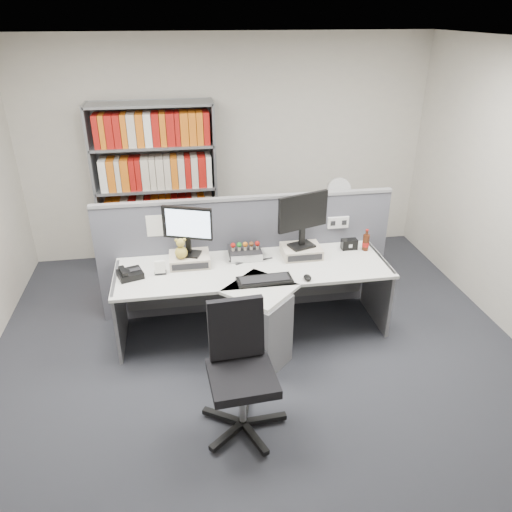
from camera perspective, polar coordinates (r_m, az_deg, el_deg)
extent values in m
plane|color=#303239|center=(4.43, 1.41, -14.53)|extent=(5.50, 5.50, 0.00)
cube|color=beige|center=(6.25, -3.20, 12.14)|extent=(5.00, 0.04, 2.70)
cube|color=white|center=(3.34, 1.97, 22.98)|extent=(5.00, 5.50, 0.04)
cube|color=#575863|center=(5.10, -1.09, 0.03)|extent=(3.00, 0.05, 1.25)
cube|color=#9D9DA2|center=(4.85, -1.16, 6.74)|extent=(3.00, 0.07, 0.03)
cube|color=white|center=(5.15, 9.46, 3.88)|extent=(0.22, 0.04, 0.12)
cube|color=white|center=(4.87, -11.65, 3.58)|extent=(0.16, 0.00, 0.22)
cube|color=white|center=(4.86, -6.94, 3.93)|extent=(0.16, 0.00, 0.22)
cube|color=white|center=(5.04, 6.83, 4.79)|extent=(0.16, 0.00, 0.22)
cube|color=white|center=(4.69, -0.34, -1.43)|extent=(2.60, 0.80, 0.03)
cube|color=white|center=(4.35, 0.49, -3.88)|extent=(0.74, 0.74, 0.03)
cube|color=slate|center=(4.44, 0.74, -8.66)|extent=(0.57, 0.57, 0.69)
cube|color=slate|center=(4.86, -15.49, -6.12)|extent=(0.03, 0.70, 0.72)
cube|color=slate|center=(5.19, 13.80, -3.66)|extent=(0.03, 0.70, 0.72)
cube|color=slate|center=(5.17, -0.96, -3.04)|extent=(2.50, 0.02, 0.45)
cube|color=beige|center=(4.76, -7.69, -0.37)|extent=(0.38, 0.30, 0.10)
cube|color=black|center=(4.62, -7.61, -1.21)|extent=(0.34, 0.01, 0.06)
cube|color=beige|center=(4.90, 5.26, 0.58)|extent=(0.38, 0.30, 0.10)
cube|color=black|center=(4.77, 5.69, -0.21)|extent=(0.34, 0.01, 0.06)
cube|color=black|center=(4.73, -7.74, 0.27)|extent=(0.25, 0.21, 0.02)
cube|color=black|center=(4.69, -7.80, 1.20)|extent=(0.05, 0.04, 0.17)
cube|color=black|center=(4.60, -7.98, 3.81)|extent=(0.46, 0.20, 0.31)
cube|color=#C5DEFF|center=(4.58, -7.88, 3.73)|extent=(0.40, 0.15, 0.27)
cube|color=black|center=(4.87, 5.28, 1.22)|extent=(0.28, 0.24, 0.02)
cube|color=black|center=(4.83, 5.33, 2.25)|extent=(0.06, 0.05, 0.19)
cube|color=black|center=(4.73, 5.47, 5.14)|extent=(0.52, 0.21, 0.35)
cube|color=#C5DEFF|center=(4.71, 5.44, 5.05)|extent=(0.46, 0.16, 0.30)
cube|color=black|center=(4.86, -1.28, 0.38)|extent=(0.31, 0.27, 0.08)
cube|color=silver|center=(4.74, -1.04, -0.35)|extent=(0.31, 0.01, 0.08)
cylinder|color=beige|center=(4.80, -2.67, 0.80)|extent=(0.03, 0.03, 0.03)
sphere|color=#A5140F|center=(4.79, -2.68, 1.25)|extent=(0.05, 0.05, 0.05)
cylinder|color=beige|center=(4.81, -1.96, 0.85)|extent=(0.03, 0.03, 0.03)
sphere|color=#19721E|center=(4.79, -1.97, 1.30)|extent=(0.05, 0.05, 0.05)
cylinder|color=beige|center=(4.82, -1.25, 0.90)|extent=(0.03, 0.03, 0.03)
sphere|color=orange|center=(4.80, -1.26, 1.36)|extent=(0.05, 0.05, 0.05)
cylinder|color=beige|center=(4.83, -0.55, 0.95)|extent=(0.03, 0.03, 0.03)
sphere|color=#593319|center=(4.81, -0.55, 1.41)|extent=(0.05, 0.05, 0.05)
cylinder|color=beige|center=(4.83, 0.16, 1.00)|extent=(0.03, 0.03, 0.03)
sphere|color=#A5140F|center=(4.82, 0.16, 1.45)|extent=(0.05, 0.05, 0.05)
cube|color=black|center=(4.43, 0.99, -2.82)|extent=(0.50, 0.21, 0.03)
cube|color=black|center=(4.42, 0.99, -2.63)|extent=(0.45, 0.15, 0.01)
ellipsoid|color=black|center=(4.48, 5.97, -2.50)|extent=(0.07, 0.11, 0.04)
cube|color=black|center=(4.64, -14.36, -2.05)|extent=(0.26, 0.25, 0.06)
cube|color=black|center=(4.61, -15.12, -1.70)|extent=(0.10, 0.18, 0.03)
cube|color=black|center=(4.63, -13.82, -1.55)|extent=(0.11, 0.09, 0.01)
cube|color=black|center=(4.65, -10.99, -1.90)|extent=(0.11, 0.06, 0.02)
cube|color=white|center=(4.60, -11.06, -1.32)|extent=(0.10, 0.04, 0.11)
cube|color=white|center=(4.64, -11.06, -1.08)|extent=(0.10, 0.04, 0.11)
sphere|color=gold|center=(4.65, -8.65, 0.40)|extent=(0.12, 0.12, 0.12)
sphere|color=gold|center=(4.61, -8.73, 1.52)|extent=(0.08, 0.08, 0.08)
sphere|color=gold|center=(4.60, -9.23, 1.81)|extent=(0.03, 0.03, 0.03)
sphere|color=gold|center=(4.60, -8.29, 1.88)|extent=(0.03, 0.03, 0.03)
cube|color=black|center=(5.10, 10.73, 1.35)|extent=(0.16, 0.09, 0.11)
cylinder|color=#3F190A|center=(5.10, 12.59, 1.54)|extent=(0.07, 0.07, 0.17)
cylinder|color=#A5140F|center=(5.10, 12.57, 1.35)|extent=(0.07, 0.07, 0.05)
cylinder|color=#3F190A|center=(5.05, 12.71, 2.64)|extent=(0.03, 0.03, 0.05)
cylinder|color=#A5140F|center=(5.04, 12.74, 2.94)|extent=(0.03, 0.03, 0.01)
cube|color=gray|center=(6.10, -17.90, 7.09)|extent=(0.03, 0.40, 2.00)
cube|color=gray|center=(6.04, -4.79, 8.12)|extent=(0.03, 0.40, 2.00)
cube|color=gray|center=(6.21, -11.36, 8.21)|extent=(1.40, 0.02, 2.00)
cube|color=gray|center=(6.41, -10.61, -0.65)|extent=(1.38, 0.40, 0.03)
cube|color=gray|center=(6.20, -10.99, 3.46)|extent=(1.38, 0.40, 0.03)
cube|color=gray|center=(6.03, -11.40, 7.83)|extent=(1.38, 0.40, 0.03)
cube|color=gray|center=(5.89, -11.84, 12.43)|extent=(1.38, 0.40, 0.03)
cube|color=gray|center=(5.80, -12.28, 16.83)|extent=(1.38, 0.40, 0.03)
cube|color=#A5140F|center=(6.30, -10.76, 0.81)|extent=(1.24, 0.28, 0.36)
cube|color=orange|center=(6.10, -11.15, 5.03)|extent=(1.24, 0.28, 0.36)
cube|color=beige|center=(5.94, -11.58, 9.52)|extent=(1.24, 0.28, 0.36)
cube|color=white|center=(5.82, -12.03, 14.22)|extent=(1.24, 0.28, 0.36)
cube|color=gray|center=(6.14, 9.04, 1.65)|extent=(0.45, 0.60, 0.70)
cube|color=black|center=(5.81, 10.04, 1.93)|extent=(0.40, 0.02, 0.28)
cube|color=black|center=(5.95, 9.80, -0.87)|extent=(0.40, 0.02, 0.28)
cylinder|color=white|center=(6.00, 9.29, 4.80)|extent=(0.17, 0.17, 0.03)
cylinder|color=white|center=(5.96, 9.35, 5.65)|extent=(0.03, 0.03, 0.17)
cylinder|color=white|center=(5.87, 9.57, 7.59)|extent=(0.28, 0.06, 0.28)
cylinder|color=silver|center=(5.90, 9.48, 7.68)|extent=(0.28, 0.05, 0.28)
cylinder|color=silver|center=(3.88, -1.55, -16.51)|extent=(0.05, 0.05, 0.42)
cube|color=black|center=(3.72, -1.60, -13.93)|extent=(0.51, 0.51, 0.07)
cube|color=black|center=(3.71, -2.34, -8.34)|extent=(0.42, 0.14, 0.49)
cube|color=black|center=(4.06, 1.23, -18.31)|extent=(0.32, 0.07, 0.04)
cylinder|color=black|center=(4.09, 3.02, -18.17)|extent=(0.05, 0.05, 0.03)
cube|color=black|center=(4.16, -1.21, -16.90)|extent=(0.13, 0.32, 0.04)
cylinder|color=black|center=(4.26, -1.02, -15.89)|extent=(0.05, 0.05, 0.03)
cube|color=black|center=(4.09, -4.04, -17.96)|extent=(0.29, 0.21, 0.04)
cylinder|color=black|center=(4.14, -5.66, -17.60)|extent=(0.05, 0.05, 0.03)
cube|color=black|center=(3.93, -3.48, -20.18)|extent=(0.28, 0.24, 0.04)
cylinder|color=black|center=(3.89, -4.86, -21.33)|extent=(0.05, 0.05, 0.03)
cube|color=black|center=(3.91, -0.06, -20.43)|extent=(0.16, 0.31, 0.04)
cylinder|color=black|center=(3.85, 0.97, -21.75)|extent=(0.05, 0.05, 0.03)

